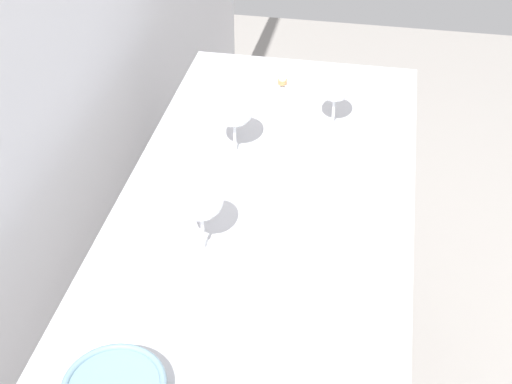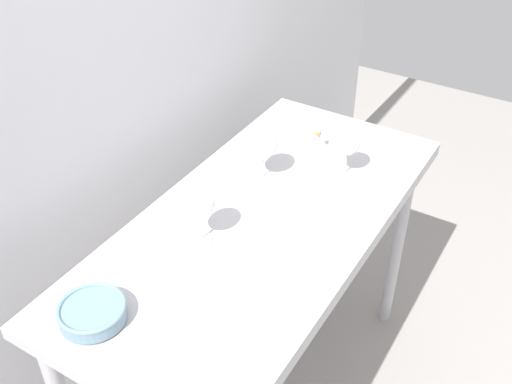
# 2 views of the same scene
# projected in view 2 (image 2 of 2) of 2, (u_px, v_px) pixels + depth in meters

# --- Properties ---
(back_wall) EXTENTS (3.80, 0.04, 2.60)m
(back_wall) POSITION_uv_depth(u_px,v_px,m) (119.00, 58.00, 1.79)
(back_wall) COLOR silver
(back_wall) RESTS_ON ground_plane
(steel_counter) EXTENTS (1.40, 0.65, 0.90)m
(steel_counter) POSITION_uv_depth(u_px,v_px,m) (262.00, 244.00, 1.88)
(steel_counter) COLOR #AEAEB3
(steel_counter) RESTS_ON ground_plane
(wine_glass_near_right) EXTENTS (0.08, 0.08, 0.17)m
(wine_glass_near_right) POSITION_uv_depth(u_px,v_px,m) (347.00, 144.00, 1.93)
(wine_glass_near_right) COLOR white
(wine_glass_near_right) RESTS_ON steel_counter
(wine_glass_far_right) EXTENTS (0.10, 0.10, 0.18)m
(wine_glass_far_right) POSITION_uv_depth(u_px,v_px,m) (263.00, 145.00, 1.92)
(wine_glass_far_right) COLOR white
(wine_glass_far_right) RESTS_ON steel_counter
(wine_glass_far_left) EXTENTS (0.09, 0.09, 0.18)m
(wine_glass_far_left) POSITION_uv_depth(u_px,v_px,m) (199.00, 203.00, 1.66)
(wine_glass_far_left) COLOR white
(wine_glass_far_left) RESTS_ON steel_counter
(tasting_sheet_upper) EXTENTS (0.25, 0.29, 0.00)m
(tasting_sheet_upper) POSITION_uv_depth(u_px,v_px,m) (185.00, 293.00, 1.57)
(tasting_sheet_upper) COLOR white
(tasting_sheet_upper) RESTS_ON steel_counter
(tasting_bowl) EXTENTS (0.17, 0.17, 0.05)m
(tasting_bowl) POSITION_uv_depth(u_px,v_px,m) (92.00, 312.00, 1.48)
(tasting_bowl) COLOR #4C4C4C
(tasting_bowl) RESTS_ON steel_counter
(decanter_funnel) EXTENTS (0.11, 0.11, 0.11)m
(decanter_funnel) POSITION_uv_depth(u_px,v_px,m) (317.00, 142.00, 2.10)
(decanter_funnel) COLOR silver
(decanter_funnel) RESTS_ON steel_counter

